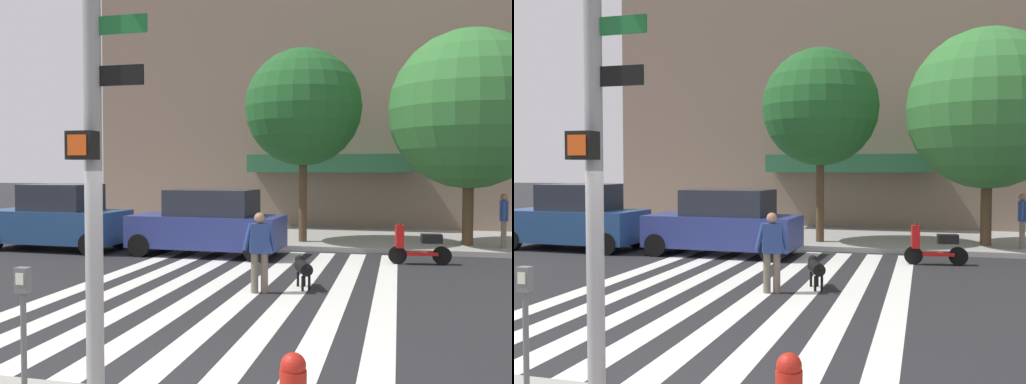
% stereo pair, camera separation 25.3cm
% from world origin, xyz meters
% --- Properties ---
extents(ground_plane, '(160.00, 160.00, 0.00)m').
position_xyz_m(ground_plane, '(0.00, 5.89, 0.00)').
color(ground_plane, '#232326').
extents(sidewalk_far, '(80.00, 6.00, 0.15)m').
position_xyz_m(sidewalk_far, '(0.00, 14.77, 0.07)').
color(sidewalk_far, '#9B9894').
rests_on(sidewalk_far, ground_plane).
extents(crosswalk_stripes, '(6.75, 11.17, 0.01)m').
position_xyz_m(crosswalk_stripes, '(-0.45, 5.89, 0.00)').
color(crosswalk_stripes, silver).
rests_on(crosswalk_stripes, ground_plane).
extents(traffic_light_pole, '(0.74, 0.46, 5.80)m').
position_xyz_m(traffic_light_pole, '(-0.06, -0.40, 3.52)').
color(traffic_light_pole, gray).
rests_on(traffic_light_pole, sidewalk_near).
extents(parking_meter_curbside, '(0.14, 0.11, 1.36)m').
position_xyz_m(parking_meter_curbside, '(-0.79, -0.51, 1.03)').
color(parking_meter_curbside, '#515456').
rests_on(parking_meter_curbside, sidewalk_near).
extents(parked_car_near_curb, '(4.39, 2.05, 2.05)m').
position_xyz_m(parked_car_near_curb, '(-7.40, 10.25, 0.96)').
color(parked_car_near_curb, navy).
rests_on(parked_car_near_curb, ground_plane).
extents(parked_car_behind_first, '(4.51, 2.02, 1.92)m').
position_xyz_m(parked_car_behind_first, '(-2.46, 10.25, 0.93)').
color(parked_car_behind_first, navy).
rests_on(parked_car_behind_first, ground_plane).
extents(parked_scooter, '(1.63, 0.55, 1.11)m').
position_xyz_m(parked_scooter, '(3.49, 10.06, 0.48)').
color(parked_scooter, black).
rests_on(parked_scooter, ground_plane).
extents(street_tree_nearest, '(3.81, 3.81, 6.29)m').
position_xyz_m(street_tree_nearest, '(-0.10, 12.93, 4.52)').
color(street_tree_nearest, '#4C3823').
rests_on(street_tree_nearest, sidewalk_far).
extents(street_tree_middle, '(4.93, 4.93, 6.69)m').
position_xyz_m(street_tree_middle, '(5.04, 13.28, 4.36)').
color(street_tree_middle, '#4C3823').
rests_on(street_tree_middle, sidewalk_far).
extents(pedestrian_dog_walker, '(0.69, 0.36, 1.64)m').
position_xyz_m(pedestrian_dog_walker, '(0.21, 5.64, 0.93)').
color(pedestrian_dog_walker, '#6B6051').
rests_on(pedestrian_dog_walker, ground_plane).
extents(dog_on_leash, '(0.53, 1.04, 0.65)m').
position_xyz_m(dog_on_leash, '(0.99, 6.31, 0.44)').
color(dog_on_leash, black).
rests_on(dog_on_leash, ground_plane).
extents(pedestrian_bystander, '(0.31, 0.71, 1.64)m').
position_xyz_m(pedestrian_bystander, '(6.02, 12.87, 1.08)').
color(pedestrian_bystander, '#6B6051').
rests_on(pedestrian_bystander, sidewalk_far).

